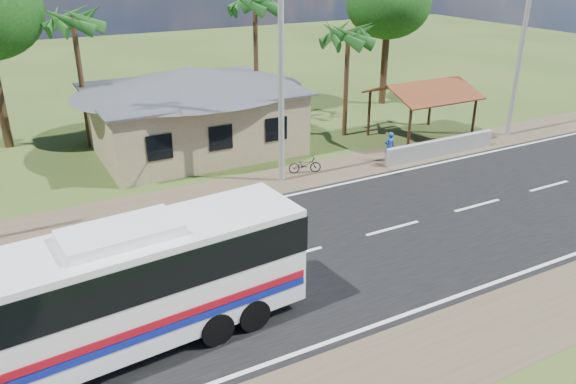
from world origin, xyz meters
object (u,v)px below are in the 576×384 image
at_px(coach_bus, 89,292).
at_px(person, 389,147).
at_px(waiting_shed, 423,91).
at_px(motorcycle, 305,165).

relative_size(coach_bus, person, 7.64).
bearing_deg(waiting_shed, motorcycle, -168.81).
relative_size(waiting_shed, person, 3.34).
xyz_separation_m(coach_bus, person, (16.17, 8.59, -1.30)).
height_order(coach_bus, motorcycle, coach_bus).
distance_m(motorcycle, person, 4.69).
xyz_separation_m(waiting_shed, coach_bus, (-20.10, -10.87, -0.65)).
height_order(motorcycle, person, person).
xyz_separation_m(waiting_shed, motorcycle, (-8.56, -1.69, -2.31)).
bearing_deg(waiting_shed, coach_bus, -151.60).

